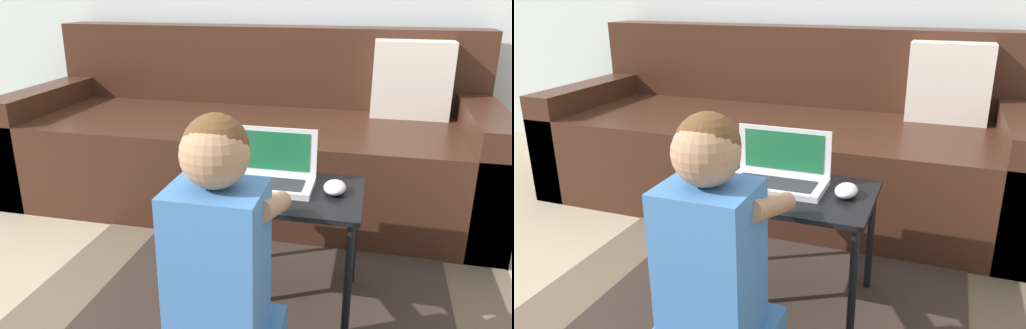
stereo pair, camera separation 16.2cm
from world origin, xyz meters
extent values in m
cube|color=#381E14|center=(-0.16, 1.08, 0.21)|extent=(2.27, 0.91, 0.42)
cube|color=#381E14|center=(-0.16, 1.44, 0.62)|extent=(2.27, 0.20, 0.40)
cube|color=#381E14|center=(-1.22, 1.08, 0.26)|extent=(0.16, 0.91, 0.53)
cube|color=#381E14|center=(0.89, 1.08, 0.26)|extent=(0.16, 0.91, 0.53)
cube|color=beige|center=(0.59, 1.27, 0.60)|extent=(0.36, 0.14, 0.36)
cube|color=black|center=(0.14, 0.25, 0.40)|extent=(0.56, 0.37, 0.02)
cylinder|color=black|center=(-0.11, 0.09, 0.19)|extent=(0.02, 0.02, 0.39)
cylinder|color=black|center=(0.40, 0.09, 0.19)|extent=(0.02, 0.02, 0.39)
cylinder|color=black|center=(-0.11, 0.41, 0.19)|extent=(0.02, 0.02, 0.39)
cylinder|color=black|center=(0.40, 0.41, 0.19)|extent=(0.02, 0.02, 0.39)
cube|color=silver|center=(0.11, 0.26, 0.42)|extent=(0.32, 0.17, 0.02)
cube|color=#28282D|center=(0.11, 0.24, 0.43)|extent=(0.26, 0.10, 0.00)
cube|color=silver|center=(0.11, 0.34, 0.50)|extent=(0.32, 0.01, 0.16)
cube|color=#196038|center=(0.11, 0.33, 0.50)|extent=(0.27, 0.00, 0.13)
ellipsoid|color=silver|center=(0.33, 0.26, 0.42)|extent=(0.07, 0.10, 0.04)
cube|color=#3D70B2|center=(0.10, -0.20, 0.39)|extent=(0.22, 0.20, 0.39)
sphere|color=#9E7556|center=(0.10, -0.20, 0.66)|extent=(0.16, 0.16, 0.16)
sphere|color=brown|center=(0.10, -0.19, 0.68)|extent=(0.15, 0.15, 0.15)
cylinder|color=#9E7556|center=(-0.01, -0.06, 0.49)|extent=(0.06, 0.29, 0.14)
cylinder|color=#9E7556|center=(0.20, -0.06, 0.49)|extent=(0.06, 0.29, 0.14)
camera|label=1|loc=(0.43, -1.19, 1.01)|focal=35.00mm
camera|label=2|loc=(0.59, -1.14, 1.01)|focal=35.00mm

